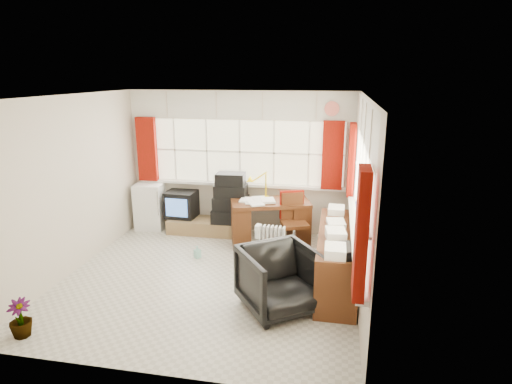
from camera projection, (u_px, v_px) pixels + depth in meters
ground at (210, 279)px, 5.99m from camera, size 4.00×4.00×0.00m
room_walls at (206, 174)px, 5.58m from camera, size 4.00×4.00×4.00m
window_back at (240, 180)px, 7.57m from camera, size 3.70×0.12×3.60m
window_right at (356, 224)px, 5.38m from camera, size 0.12×3.70×3.60m
curtains at (285, 166)px, 6.30m from camera, size 3.83×3.83×1.15m
overhead_cabinets at (291, 111)px, 6.13m from camera, size 3.98×3.98×0.48m
desk at (270, 220)px, 7.14m from camera, size 1.41×0.98×0.77m
desk_lamp at (266, 180)px, 7.18m from camera, size 0.16×0.13×0.45m
task_chair at (293, 219)px, 6.86m from camera, size 0.53×0.54×0.97m
office_chair at (279, 280)px, 5.11m from camera, size 1.18×1.19×0.78m
radiator at (272, 248)px, 6.41m from camera, size 0.41×0.19×0.59m
credenza at (336, 257)px, 5.76m from camera, size 0.50×2.00×0.85m
file_tray at (352, 250)px, 4.92m from camera, size 0.37×0.41×0.11m
tv_bench at (208, 226)px, 7.68m from camera, size 1.40×0.50×0.25m
crt_tv at (182, 204)px, 7.76m from camera, size 0.55×0.52×0.48m
hifi_stack at (231, 200)px, 7.42m from camera, size 0.66×0.44×0.89m
mini_fridge at (151, 206)px, 7.87m from camera, size 0.54×0.54×0.84m
spray_bottle_a at (243, 229)px, 7.52m from camera, size 0.11×0.11×0.27m
spray_bottle_b at (197, 252)px, 6.64m from camera, size 0.12×0.12×0.19m
flower_vase at (20, 318)px, 4.62m from camera, size 0.31×0.31×0.43m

